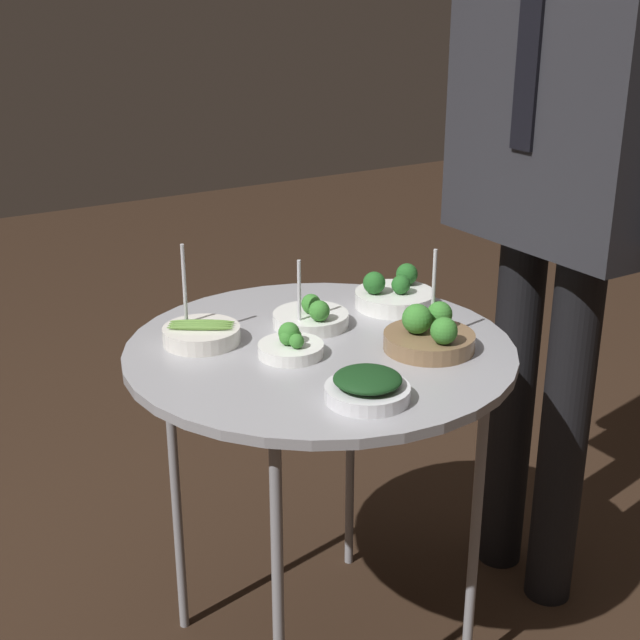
{
  "coord_description": "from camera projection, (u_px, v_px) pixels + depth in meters",
  "views": [
    {
      "loc": [
        1.27,
        -0.79,
        1.32
      ],
      "look_at": [
        0.0,
        0.0,
        0.74
      ],
      "focal_mm": 50.0,
      "sensor_mm": 36.0,
      "label": 1
    }
  ],
  "objects": [
    {
      "name": "bowl_broccoli_center",
      "position": [
        311.0,
        316.0,
        1.7
      ],
      "size": [
        0.15,
        0.15,
        0.14
      ],
      "color": "white",
      "rests_on": "serving_cart"
    },
    {
      "name": "bowl_broccoli_far_rim",
      "position": [
        430.0,
        335.0,
        1.59
      ],
      "size": [
        0.16,
        0.16,
        0.17
      ],
      "color": "brown",
      "rests_on": "serving_cart"
    },
    {
      "name": "bowl_asparagus_front_center",
      "position": [
        201.0,
        334.0,
        1.63
      ],
      "size": [
        0.14,
        0.14,
        0.18
      ],
      "color": "silver",
      "rests_on": "serving_cart"
    },
    {
      "name": "serving_cart",
      "position": [
        320.0,
        368.0,
        1.64
      ],
      "size": [
        0.71,
        0.71,
        0.69
      ],
      "color": "#939399",
      "rests_on": "ground_plane"
    },
    {
      "name": "bowl_spinach_front_left",
      "position": [
        367.0,
        387.0,
        1.41
      ],
      "size": [
        0.14,
        0.14,
        0.05
      ],
      "color": "silver",
      "rests_on": "serving_cart"
    },
    {
      "name": "waiter_figure",
      "position": [
        566.0,
        127.0,
        1.72
      ],
      "size": [
        0.61,
        0.23,
        1.65
      ],
      "color": "black",
      "rests_on": "ground_plane"
    },
    {
      "name": "bowl_broccoli_mid_right",
      "position": [
        291.0,
        346.0,
        1.57
      ],
      "size": [
        0.12,
        0.12,
        0.06
      ],
      "color": "white",
      "rests_on": "serving_cart"
    },
    {
      "name": "bowl_broccoli_mid_left",
      "position": [
        394.0,
        295.0,
        1.81
      ],
      "size": [
        0.16,
        0.16,
        0.08
      ],
      "color": "white",
      "rests_on": "serving_cart"
    }
  ]
}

